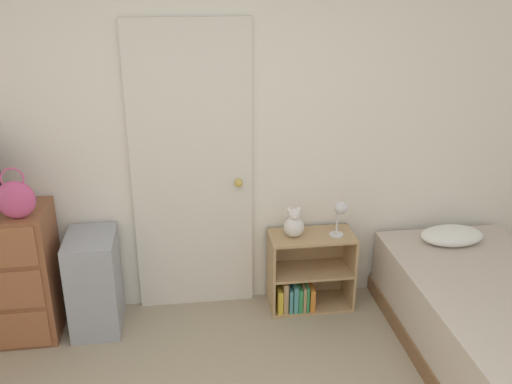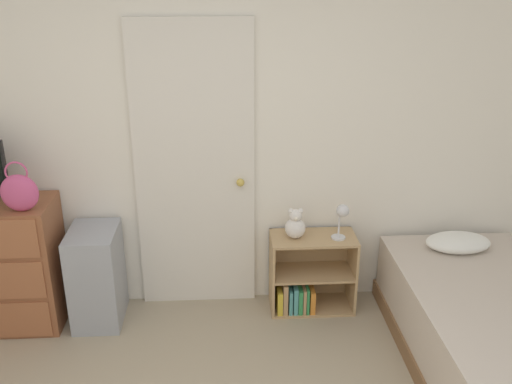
% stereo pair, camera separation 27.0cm
% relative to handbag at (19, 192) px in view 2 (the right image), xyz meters
% --- Properties ---
extents(wall_back, '(10.00, 0.06, 2.55)m').
position_rel_handbag_xyz_m(wall_back, '(1.15, 0.40, 0.24)').
color(wall_back, white).
rests_on(wall_back, ground_plane).
extents(door_closed, '(0.83, 0.09, 2.05)m').
position_rel_handbag_xyz_m(door_closed, '(1.08, 0.35, -0.01)').
color(door_closed, silver).
rests_on(door_closed, ground_plane).
extents(handbag, '(0.24, 0.10, 0.33)m').
position_rel_handbag_xyz_m(handbag, '(0.00, 0.00, 0.00)').
color(handbag, '#C64C7F').
rests_on(handbag, dresser).
extents(storage_bin, '(0.32, 0.44, 0.69)m').
position_rel_handbag_xyz_m(storage_bin, '(0.38, 0.13, -0.69)').
color(storage_bin, '#999EA8').
rests_on(storage_bin, ground_plane).
extents(bookshelf, '(0.60, 0.31, 0.57)m').
position_rel_handbag_xyz_m(bookshelf, '(1.85, 0.20, -0.81)').
color(bookshelf, tan).
rests_on(bookshelf, ground_plane).
extents(teddy_bear, '(0.14, 0.14, 0.22)m').
position_rel_handbag_xyz_m(teddy_bear, '(1.77, 0.20, -0.37)').
color(teddy_bear, silver).
rests_on(teddy_bear, bookshelf).
extents(desk_lamp, '(0.11, 0.11, 0.26)m').
position_rel_handbag_xyz_m(desk_lamp, '(2.08, 0.15, -0.28)').
color(desk_lamp, silver).
rests_on(desk_lamp, bookshelf).
extents(bed, '(1.00, 1.86, 0.61)m').
position_rel_handbag_xyz_m(bed, '(2.90, -0.57, -0.78)').
color(bed, brown).
rests_on(bed, ground_plane).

